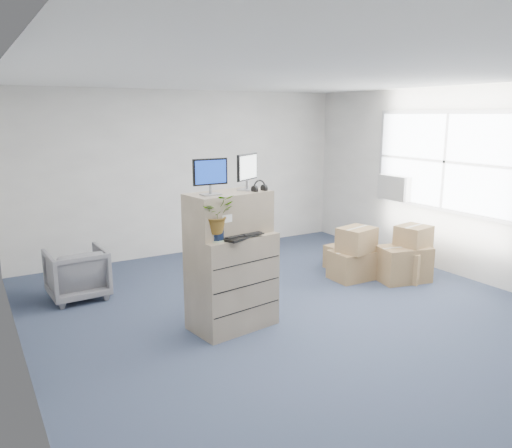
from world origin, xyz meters
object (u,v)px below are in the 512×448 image
object	(u,v)px
filing_cabinet_lower	(232,281)
potted_plant	(216,219)
monitor_right	(247,170)
water_bottle	(235,223)
office_chair	(77,271)
monitor_left	(210,175)
keyboard	(241,236)

from	to	relation	value
filing_cabinet_lower	potted_plant	world-z (taller)	potted_plant
filing_cabinet_lower	monitor_right	distance (m)	1.27
monitor_right	water_bottle	distance (m)	0.62
filing_cabinet_lower	office_chair	world-z (taller)	filing_cabinet_lower
monitor_left	office_chair	xyz separation A→B (m)	(-1.09, 1.87, -1.40)
filing_cabinet_lower	keyboard	bearing A→B (deg)	-90.76
filing_cabinet_lower	monitor_left	bearing A→B (deg)	176.06
filing_cabinet_lower	potted_plant	bearing A→B (deg)	-156.82
monitor_left	potted_plant	distance (m)	0.48
potted_plant	office_chair	distance (m)	2.47
filing_cabinet_lower	potted_plant	distance (m)	0.84
filing_cabinet_lower	monitor_left	world-z (taller)	monitor_left
monitor_right	office_chair	xyz separation A→B (m)	(-1.61, 1.75, -1.42)
filing_cabinet_lower	monitor_right	bearing A→B (deg)	12.09
monitor_right	potted_plant	distance (m)	0.76
monitor_left	keyboard	distance (m)	0.74
monitor_right	office_chair	bearing A→B (deg)	101.17
monitor_right	water_bottle	bearing A→B (deg)	167.88
potted_plant	office_chair	xyz separation A→B (m)	(-1.07, 2.02, -0.95)
monitor_left	water_bottle	xyz separation A→B (m)	(0.31, 0.04, -0.56)
water_bottle	office_chair	bearing A→B (deg)	127.54
filing_cabinet_lower	monitor_right	xyz separation A→B (m)	(0.26, 0.10, 1.24)
water_bottle	filing_cabinet_lower	bearing A→B (deg)	-155.16
monitor_left	monitor_right	world-z (taller)	monitor_right
monitor_right	keyboard	distance (m)	0.77
monitor_left	monitor_right	distance (m)	0.53
monitor_right	office_chair	size ratio (longest dim) A/B	0.55
monitor_left	potted_plant	size ratio (longest dim) A/B	0.92
monitor_left	monitor_right	xyz separation A→B (m)	(0.52, 0.12, 0.01)
monitor_right	potted_plant	bearing A→B (deg)	175.03
filing_cabinet_lower	office_chair	size ratio (longest dim) A/B	1.47
keyboard	potted_plant	world-z (taller)	potted_plant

